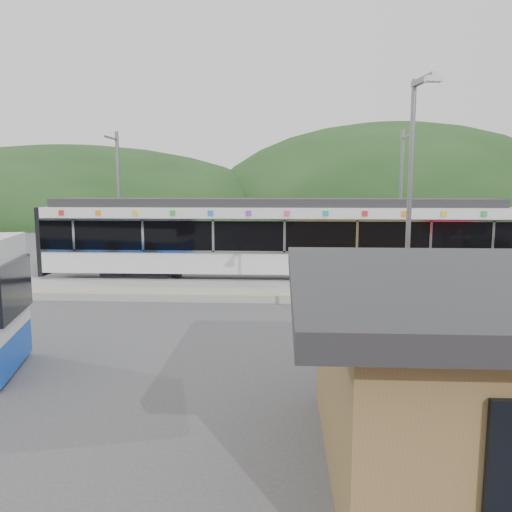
{
  "coord_description": "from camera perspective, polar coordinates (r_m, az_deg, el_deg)",
  "views": [
    {
      "loc": [
        1.29,
        -16.24,
        4.22
      ],
      "look_at": [
        0.34,
        1.0,
        1.86
      ],
      "focal_mm": 35.0,
      "sensor_mm": 36.0,
      "label": 1
    }
  ],
  "objects": [
    {
      "name": "ground",
      "position": [
        16.83,
        -1.36,
        -6.75
      ],
      "size": [
        120.0,
        120.0,
        0.0
      ],
      "primitive_type": "plane",
      "color": "#4C4C4F",
      "rests_on": "ground"
    },
    {
      "name": "hills",
      "position": [
        22.48,
        15.71,
        -3.34
      ],
      "size": [
        146.0,
        149.0,
        26.0
      ],
      "color": "#1E3D19",
      "rests_on": "ground"
    },
    {
      "name": "platform",
      "position": [
        20.0,
        -0.62,
        -3.97
      ],
      "size": [
        26.0,
        3.2,
        0.3
      ],
      "primitive_type": "cube",
      "color": "#9E9E99",
      "rests_on": "ground"
    },
    {
      "name": "yellow_line",
      "position": [
        18.7,
        -0.88,
        -4.31
      ],
      "size": [
        26.0,
        0.1,
        0.01
      ],
      "primitive_type": "cube",
      "color": "yellow",
      "rests_on": "platform"
    },
    {
      "name": "train",
      "position": [
        22.35,
        2.03,
        2.23
      ],
      "size": [
        20.44,
        3.01,
        3.74
      ],
      "color": "black",
      "rests_on": "ground"
    },
    {
      "name": "catenary_mast_west",
      "position": [
        26.16,
        -15.42,
        6.25
      ],
      "size": [
        0.18,
        1.8,
        7.0
      ],
      "color": "slate",
      "rests_on": "ground"
    },
    {
      "name": "catenary_mast_east",
      "position": [
        25.46,
        16.21,
        6.18
      ],
      "size": [
        0.18,
        1.8,
        7.0
      ],
      "color": "slate",
      "rests_on": "ground"
    },
    {
      "name": "lamp_post",
      "position": [
        12.52,
        17.29,
        6.44
      ],
      "size": [
        0.37,
        1.19,
        6.74
      ],
      "rotation": [
        0.0,
        0.0,
        0.15
      ],
      "color": "slate",
      "rests_on": "ground"
    }
  ]
}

